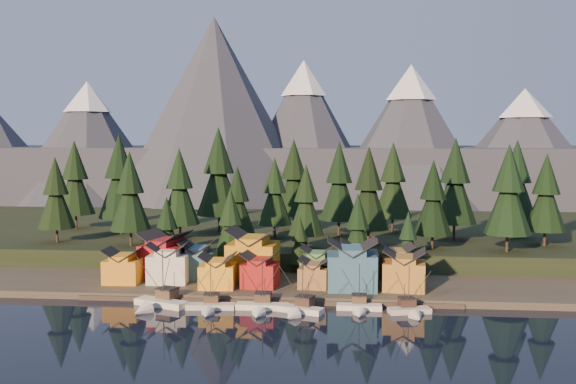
# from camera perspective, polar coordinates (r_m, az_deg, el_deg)

# --- Properties ---
(ground) EXTENTS (500.00, 500.00, 0.00)m
(ground) POSITION_cam_1_polar(r_m,az_deg,el_deg) (119.86, -2.85, -11.72)
(ground) COLOR black
(ground) RESTS_ON ground
(shore_strip) EXTENTS (400.00, 50.00, 1.50)m
(shore_strip) POSITION_cam_1_polar(r_m,az_deg,el_deg) (158.17, -0.77, -7.39)
(shore_strip) COLOR #3E372D
(shore_strip) RESTS_ON ground
(hillside) EXTENTS (420.00, 100.00, 6.00)m
(hillside) POSITION_cam_1_polar(r_m,az_deg,el_deg) (206.77, 0.71, -3.89)
(hillside) COLOR black
(hillside) RESTS_ON ground
(dock) EXTENTS (80.00, 4.00, 1.00)m
(dock) POSITION_cam_1_polar(r_m,az_deg,el_deg) (135.50, -1.85, -9.56)
(dock) COLOR #483D33
(dock) RESTS_ON ground
(mountain_ridge) EXTENTS (560.00, 190.00, 90.00)m
(mountain_ridge) POSITION_cam_1_polar(r_m,az_deg,el_deg) (328.12, 1.73, 3.33)
(mountain_ridge) COLOR #404352
(mountain_ridge) RESTS_ON ground
(boat_1) EXTENTS (12.09, 12.53, 12.62)m
(boat_1) POSITION_cam_1_polar(r_m,az_deg,el_deg) (133.52, -11.58, -9.07)
(boat_1) COLOR silver
(boat_1) RESTS_ON ground
(boat_2) EXTENTS (10.12, 10.90, 10.29)m
(boat_2) POSITION_cam_1_polar(r_m,az_deg,el_deg) (129.82, -6.97, -9.62)
(boat_2) COLOR beige
(boat_2) RESTS_ON ground
(boat_3) EXTENTS (10.74, 11.67, 11.10)m
(boat_3) POSITION_cam_1_polar(r_m,az_deg,el_deg) (128.75, -2.42, -9.64)
(boat_3) COLOR white
(boat_3) RESTS_ON ground
(boat_4) EXTENTS (9.34, 9.89, 11.14)m
(boat_4) POSITION_cam_1_polar(r_m,az_deg,el_deg) (126.46, 1.02, -9.80)
(boat_4) COLOR silver
(boat_4) RESTS_ON ground
(boat_5) EXTENTS (9.21, 10.03, 10.16)m
(boat_5) POSITION_cam_1_polar(r_m,az_deg,el_deg) (129.26, 6.35, -9.66)
(boat_5) COLOR white
(boat_5) RESTS_ON ground
(boat_6) EXTENTS (8.85, 9.34, 10.40)m
(boat_6) POSITION_cam_1_polar(r_m,az_deg,el_deg) (128.17, 10.89, -9.77)
(boat_6) COLOR beige
(boat_6) RESTS_ON ground
(house_front_0) EXTENTS (8.10, 7.69, 7.79)m
(house_front_0) POSITION_cam_1_polar(r_m,az_deg,el_deg) (150.37, -14.48, -6.29)
(house_front_0) COLOR orange
(house_front_0) RESTS_ON shore_strip
(house_front_1) EXTENTS (9.29, 8.96, 9.13)m
(house_front_1) POSITION_cam_1_polar(r_m,az_deg,el_deg) (148.61, -10.54, -6.07)
(house_front_1) COLOR silver
(house_front_1) RESTS_ON shore_strip
(house_front_2) EXTENTS (7.93, 7.99, 7.46)m
(house_front_2) POSITION_cam_1_polar(r_m,az_deg,el_deg) (141.97, -6.25, -6.89)
(house_front_2) COLOR gold
(house_front_2) RESTS_ON shore_strip
(house_front_3) EXTENTS (8.31, 8.00, 7.62)m
(house_front_3) POSITION_cam_1_polar(r_m,az_deg,el_deg) (141.79, -2.49, -6.84)
(house_front_3) COLOR maroon
(house_front_3) RESTS_ON shore_strip
(house_front_4) EXTENTS (6.89, 7.35, 6.46)m
(house_front_4) POSITION_cam_1_polar(r_m,az_deg,el_deg) (141.51, 2.32, -7.12)
(house_front_4) COLOR olive
(house_front_4) RESTS_ON shore_strip
(house_front_5) EXTENTS (10.89, 9.99, 10.99)m
(house_front_5) POSITION_cam_1_polar(r_m,az_deg,el_deg) (139.91, 5.68, -6.28)
(house_front_5) COLOR #325E77
(house_front_5) RESTS_ON shore_strip
(house_front_6) EXTENTS (9.77, 9.34, 8.89)m
(house_front_6) POSITION_cam_1_polar(r_m,az_deg,el_deg) (141.12, 10.29, -6.69)
(house_front_6) COLOR #AB772C
(house_front_6) RESTS_ON shore_strip
(house_back_0) EXTENTS (12.04, 11.75, 10.90)m
(house_back_0) POSITION_cam_1_polar(r_m,az_deg,el_deg) (153.49, -10.85, -5.38)
(house_back_0) COLOR maroon
(house_back_0) RESTS_ON shore_strip
(house_back_1) EXTENTS (7.84, 7.93, 8.79)m
(house_back_1) POSITION_cam_1_polar(r_m,az_deg,el_deg) (151.44, -8.01, -5.91)
(house_back_1) COLOR #345F7C
(house_back_1) RESTS_ON shore_strip
(house_back_2) EXTENTS (11.91, 11.07, 11.84)m
(house_back_2) POSITION_cam_1_polar(r_m,az_deg,el_deg) (149.80, -3.14, -5.36)
(house_back_2) COLOR #BE851A
(house_back_2) RESTS_ON shore_strip
(house_back_3) EXTENTS (8.11, 7.34, 7.70)m
(house_back_3) POSITION_cam_1_polar(r_m,az_deg,el_deg) (149.58, 2.64, -6.22)
(house_back_3) COLOR #47834C
(house_back_3) RESTS_ON shore_strip
(house_back_4) EXTENTS (8.76, 8.42, 9.33)m
(house_back_4) POSITION_cam_1_polar(r_m,az_deg,el_deg) (149.16, 6.35, -5.94)
(house_back_4) COLOR beige
(house_back_4) RESTS_ON shore_strip
(house_back_5) EXTENTS (7.92, 8.00, 8.30)m
(house_back_5) POSITION_cam_1_polar(r_m,az_deg,el_deg) (150.78, 9.68, -6.07)
(house_back_5) COLOR olive
(house_back_5) RESTS_ON shore_strip
(tree_hill_0) EXTENTS (10.00, 10.00, 23.30)m
(tree_hill_0) POSITION_cam_1_polar(r_m,az_deg,el_deg) (184.06, -19.93, -0.30)
(tree_hill_0) COLOR #332319
(tree_hill_0) RESTS_ON hillside
(tree_hill_1) EXTENTS (12.69, 12.69, 29.57)m
(tree_hill_1) POSITION_cam_1_polar(r_m,az_deg,el_deg) (193.92, -14.73, 1.09)
(tree_hill_1) COLOR #332319
(tree_hill_1) RESTS_ON hillside
(tree_hill_2) EXTENTS (10.69, 10.69, 24.91)m
(tree_hill_2) POSITION_cam_1_polar(r_m,az_deg,el_deg) (171.96, -13.86, -0.19)
(tree_hill_2) COLOR #332319
(tree_hill_2) RESTS_ON hillside
(tree_hill_3) EXTENTS (10.98, 10.98, 25.58)m
(tree_hill_3) POSITION_cam_1_polar(r_m,az_deg,el_deg) (180.43, -9.61, 0.22)
(tree_hill_3) COLOR #332319
(tree_hill_3) RESTS_ON hillside
(tree_hill_4) EXTENTS (13.59, 13.59, 31.65)m
(tree_hill_4) POSITION_cam_1_polar(r_m,az_deg,el_deg) (192.96, -6.18, 1.53)
(tree_hill_4) COLOR #332319
(tree_hill_4) RESTS_ON hillside
(tree_hill_5) EXTENTS (9.06, 9.06, 21.10)m
(tree_hill_5) POSITION_cam_1_polar(r_m,az_deg,el_deg) (167.05, -4.51, -0.93)
(tree_hill_5) COLOR #332319
(tree_hill_5) RESTS_ON hillside
(tree_hill_6) EXTENTS (9.85, 9.85, 22.94)m
(tree_hill_6) POSITION_cam_1_polar(r_m,az_deg,el_deg) (180.61, -1.20, -0.17)
(tree_hill_6) COLOR #332319
(tree_hill_6) RESTS_ON hillside
(tree_hill_7) EXTENTS (9.31, 9.31, 21.68)m
(tree_hill_7) POSITION_cam_1_polar(r_m,az_deg,el_deg) (162.91, 1.62, -0.95)
(tree_hill_7) COLOR #332319
(tree_hill_7) RESTS_ON hillside
(tree_hill_8) EXTENTS (11.77, 11.77, 27.41)m
(tree_hill_8) POSITION_cam_1_polar(r_m,az_deg,el_deg) (186.24, 4.56, 0.72)
(tree_hill_8) COLOR #332319
(tree_hill_8) RESTS_ON hillside
(tree_hill_9) EXTENTS (11.24, 11.24, 26.19)m
(tree_hill_9) POSITION_cam_1_polar(r_m,az_deg,el_deg) (169.41, 7.18, 0.07)
(tree_hill_9) COLOR #332319
(tree_hill_9) RESTS_ON hillside
(tree_hill_10) EXTENTS (11.68, 11.68, 27.22)m
(tree_hill_10) POSITION_cam_1_polar(r_m,az_deg,el_deg) (194.68, 9.31, 0.81)
(tree_hill_10) COLOR #332319
(tree_hill_10) RESTS_ON hillside
(tree_hill_11) EXTENTS (9.80, 9.80, 22.83)m
(tree_hill_11) POSITION_cam_1_polar(r_m,az_deg,el_deg) (165.90, 12.76, -0.74)
(tree_hill_11) COLOR #332319
(tree_hill_11) RESTS_ON hillside
(tree_hill_12) EXTENTS (12.22, 12.22, 28.46)m
(tree_hill_12) POSITION_cam_1_polar(r_m,az_deg,el_deg) (182.60, 14.63, 0.68)
(tree_hill_12) COLOR #332319
(tree_hill_12) RESTS_ON hillside
(tree_hill_13) EXTENTS (11.54, 11.54, 26.88)m
(tree_hill_13) POSITION_cam_1_polar(r_m,az_deg,el_deg) (167.05, 19.00, -0.08)
(tree_hill_13) COLOR #332319
(tree_hill_13) RESTS_ON hillside
(tree_hill_14) EXTENTS (12.00, 12.00, 27.96)m
(tree_hill_14) POSITION_cam_1_polar(r_m,az_deg,el_deg) (192.17, 19.64, 0.67)
(tree_hill_14) COLOR #332319
(tree_hill_14) RESTS_ON hillside
(tree_hill_15) EXTENTS (12.06, 12.06, 28.09)m
(tree_hill_15) POSITION_cam_1_polar(r_m,az_deg,el_deg) (196.87, 0.52, 1.06)
(tree_hill_15) COLOR #332319
(tree_hill_15) RESTS_ON hillside
(tree_hill_16) EXTENTS (11.89, 11.89, 27.69)m
(tree_hill_16) POSITION_cam_1_polar(r_m,az_deg,el_deg) (209.97, -18.40, 0.98)
(tree_hill_16) COLOR #332319
(tree_hill_16) RESTS_ON hillside
(tree_hill_17) EXTENTS (10.45, 10.45, 24.35)m
(tree_hill_17) POSITION_cam_1_polar(r_m,az_deg,el_deg) (179.92, 21.95, -0.28)
(tree_hill_17) COLOR #332319
(tree_hill_17) RESTS_ON hillside
(tree_shore_0) EXTENTS (7.88, 7.88, 18.35)m
(tree_shore_0) POSITION_cam_1_polar(r_m,az_deg,el_deg) (161.65, -10.71, -3.33)
(tree_shore_0) COLOR #332319
(tree_shore_0) RESTS_ON shore_strip
(tree_shore_1) EXTENTS (8.82, 8.82, 20.54)m
(tree_shore_1) POSITION_cam_1_polar(r_m,az_deg,el_deg) (157.83, -5.12, -3.02)
(tree_shore_1) COLOR #332319
(tree_shore_1) RESTS_ON shore_strip
(tree_shore_2) EXTENTS (5.96, 5.96, 13.89)m
(tree_shore_2) POSITION_cam_1_polar(r_m,az_deg,el_deg) (156.19, 1.05, -4.43)
(tree_shore_2) COLOR #332319
(tree_shore_2) RESTS_ON shore_strip
(tree_shore_3) EXTENTS (8.42, 8.42, 19.61)m
(tree_shore_3) POSITION_cam_1_polar(r_m,az_deg,el_deg) (155.32, 6.22, -3.34)
(tree_shore_3) COLOR #332319
(tree_shore_3) RESTS_ON shore_strip
(tree_shore_4) EXTENTS (6.59, 6.59, 15.34)m
(tree_shore_4) POSITION_cam_1_polar(r_m,az_deg,el_deg) (156.31, 10.63, -4.21)
(tree_shore_4) COLOR #332319
(tree_shore_4) RESTS_ON shore_strip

